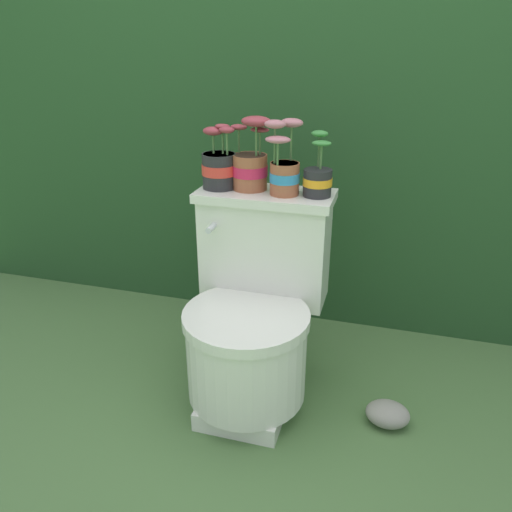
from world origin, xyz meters
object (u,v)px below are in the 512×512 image
potted_plant_left (219,167)px  garden_stone (388,414)px  toilet (253,316)px  potted_plant_middle (284,169)px  potted_plant_midleft (250,165)px  potted_plant_midright (318,178)px

potted_plant_left → garden_stone: size_ratio=1.48×
toilet → potted_plant_middle: bearing=64.1°
potted_plant_left → garden_stone: 0.99m
toilet → potted_plant_midleft: bearing=109.2°
potted_plant_left → potted_plant_middle: 0.23m
potted_plant_midleft → potted_plant_middle: 0.12m
potted_plant_left → potted_plant_midright: size_ratio=1.05×
potted_plant_midleft → potted_plant_midright: 0.23m
potted_plant_left → garden_stone: bearing=-16.4°
toilet → potted_plant_left: (-0.16, 0.15, 0.47)m
potted_plant_midleft → potted_plant_midright: (0.23, -0.01, -0.02)m
toilet → potted_plant_middle: (0.06, 0.13, 0.48)m
potted_plant_left → potted_plant_midleft: potted_plant_midleft is taller
potted_plant_left → toilet: bearing=-42.7°
potted_plant_midleft → garden_stone: potted_plant_midleft is taller
potted_plant_left → potted_plant_midleft: size_ratio=0.88×
toilet → potted_plant_midright: 0.51m
potted_plant_midleft → potted_plant_middle: potted_plant_midleft is taller
potted_plant_midright → garden_stone: (0.30, -0.19, -0.73)m
toilet → potted_plant_midright: size_ratio=3.50×
potted_plant_middle → garden_stone: (0.41, -0.17, -0.75)m
garden_stone → potted_plant_middle: bearing=157.3°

